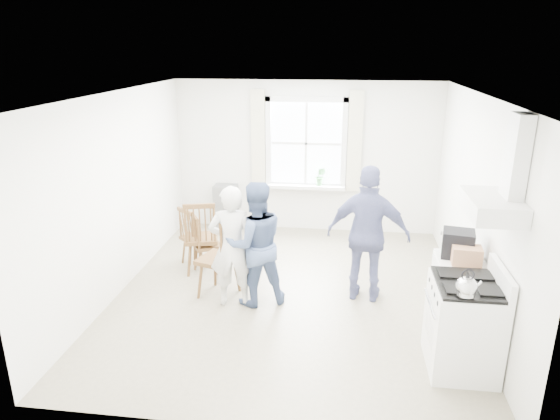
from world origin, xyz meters
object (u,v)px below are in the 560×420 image
object	(u,v)px
stereo_stack	(458,244)
person_right	(368,235)
windsor_chair_a	(200,230)
person_left	(232,247)
windsor_chair_b	(190,231)
windsor_chair_c	(225,249)
gas_stove	(464,325)
low_cabinet	(456,295)
person_mid	(255,244)

from	to	relation	value
stereo_stack	person_right	xyz separation A→B (m)	(-0.95, 0.58, -0.16)
windsor_chair_a	person_left	world-z (taller)	person_left
windsor_chair_b	windsor_chair_c	size ratio (longest dim) A/B	0.81
windsor_chair_c	windsor_chair_a	bearing A→B (deg)	128.85
gas_stove	low_cabinet	world-z (taller)	gas_stove
person_mid	person_right	size ratio (longest dim) A/B	0.90
gas_stove	person_right	xyz separation A→B (m)	(-0.92, 1.35, 0.40)
windsor_chair_b	person_left	bearing A→B (deg)	-50.44
gas_stove	low_cabinet	bearing A→B (deg)	84.32
gas_stove	person_mid	xyz separation A→B (m)	(-2.31, 1.07, 0.32)
windsor_chair_c	low_cabinet	bearing A→B (deg)	-9.37
low_cabinet	windsor_chair_b	bearing A→B (deg)	159.15
gas_stove	person_left	world-z (taller)	person_left
stereo_stack	windsor_chair_b	size ratio (longest dim) A/B	0.43
person_left	person_right	distance (m)	1.71
gas_stove	person_right	distance (m)	1.68
windsor_chair_a	person_mid	size ratio (longest dim) A/B	0.68
low_cabinet	person_mid	distance (m)	2.43
windsor_chair_b	person_left	size ratio (longest dim) A/B	0.58
person_mid	windsor_chair_c	bearing A→B (deg)	-36.15
low_cabinet	windsor_chair_b	xyz separation A→B (m)	(-3.53, 1.34, 0.10)
gas_stove	windsor_chair_c	distance (m)	2.96
windsor_chair_b	person_mid	world-z (taller)	person_mid
gas_stove	stereo_stack	bearing A→B (deg)	87.43
gas_stove	windsor_chair_c	size ratio (longest dim) A/B	1.01
windsor_chair_b	person_right	bearing A→B (deg)	-15.22
low_cabinet	person_mid	bearing A→B (deg)	171.16
gas_stove	low_cabinet	size ratio (longest dim) A/B	1.24
low_cabinet	stereo_stack	size ratio (longest dim) A/B	2.34
low_cabinet	person_left	distance (m)	2.69
windsor_chair_b	stereo_stack	bearing A→B (deg)	-20.05
person_mid	windsor_chair_a	bearing A→B (deg)	-62.04
low_cabinet	windsor_chair_a	xyz separation A→B (m)	(-3.29, 1.09, 0.22)
person_left	person_mid	bearing A→B (deg)	-169.18
gas_stove	person_left	xyz separation A→B (m)	(-2.58, 0.98, 0.30)
windsor_chair_a	gas_stove	bearing A→B (deg)	-29.07
gas_stove	person_right	world-z (taller)	person_right
person_mid	stereo_stack	bearing A→B (deg)	148.93
stereo_stack	person_mid	distance (m)	2.38
stereo_stack	person_right	world-z (taller)	person_right
gas_stove	low_cabinet	xyz separation A→B (m)	(0.07, 0.70, -0.03)
windsor_chair_b	person_right	distance (m)	2.65
stereo_stack	windsor_chair_a	xyz separation A→B (m)	(-3.26, 1.02, -0.38)
stereo_stack	person_left	distance (m)	2.64
gas_stove	windsor_chair_a	distance (m)	3.69
stereo_stack	person_left	world-z (taller)	person_left
low_cabinet	person_right	size ratio (longest dim) A/B	0.51
stereo_stack	windsor_chair_a	world-z (taller)	stereo_stack
low_cabinet	windsor_chair_a	distance (m)	3.48
windsor_chair_c	person_mid	distance (m)	0.43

